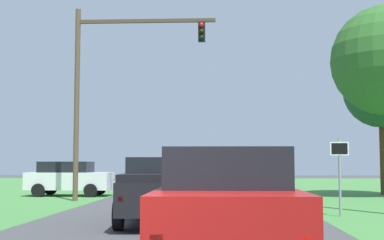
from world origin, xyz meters
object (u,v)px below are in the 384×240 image
object	(u,v)px
traffic_light	(109,76)
extra_tree_1	(381,91)
crossing_suv_far	(69,178)
red_suv_near	(226,210)
keep_moving_sign	(340,166)
pickup_truck_lead	(160,190)

from	to	relation	value
traffic_light	extra_tree_1	world-z (taller)	traffic_light
crossing_suv_far	extra_tree_1	xyz separation A→B (m)	(16.79, 1.87, 4.75)
red_suv_near	extra_tree_1	world-z (taller)	extra_tree_1
keep_moving_sign	extra_tree_1	size ratio (longest dim) A/B	0.33
traffic_light	extra_tree_1	bearing A→B (deg)	21.36
extra_tree_1	keep_moving_sign	bearing A→B (deg)	-112.43
crossing_suv_far	red_suv_near	bearing A→B (deg)	-68.21
pickup_truck_lead	extra_tree_1	bearing A→B (deg)	53.79
traffic_light	keep_moving_sign	size ratio (longest dim) A/B	3.50
extra_tree_1	traffic_light	bearing A→B (deg)	-158.64
keep_moving_sign	crossing_suv_far	bearing A→B (deg)	138.80
traffic_light	extra_tree_1	xyz separation A→B (m)	(14.00, 5.48, -0.03)
pickup_truck_lead	traffic_light	distance (m)	10.74
traffic_light	keep_moving_sign	distance (m)	11.92
crossing_suv_far	pickup_truck_lead	bearing A→B (deg)	-63.92
traffic_light	crossing_suv_far	bearing A→B (deg)	127.77
pickup_truck_lead	keep_moving_sign	bearing A→B (deg)	22.57
traffic_light	keep_moving_sign	bearing A→B (deg)	-36.73
pickup_truck_lead	extra_tree_1	distance (m)	18.58
red_suv_near	keep_moving_sign	world-z (taller)	keep_moving_sign
keep_moving_sign	pickup_truck_lead	bearing A→B (deg)	-157.43
crossing_suv_far	keep_moving_sign	bearing A→B (deg)	-41.20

